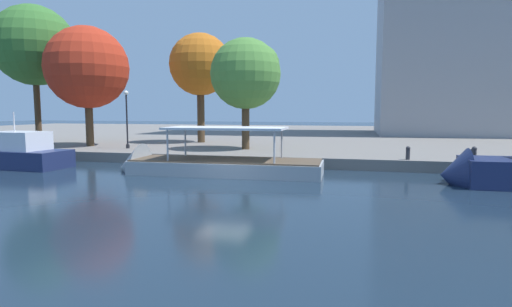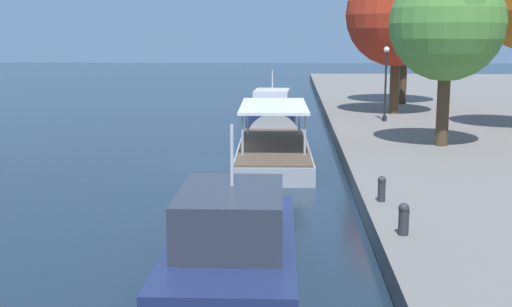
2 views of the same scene
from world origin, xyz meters
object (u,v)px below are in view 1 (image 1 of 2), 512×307
object	(u,v)px
tree_1	(247,72)
tour_boat_1	(205,168)
lamp_post	(127,117)
motor_yacht_0	(7,158)
mooring_bollard_2	(473,154)
mooring_bollard_0	(408,152)
tree_3	(201,64)
mooring_bollard_1	(474,153)
tree_4	(86,68)
tree_2	(36,43)

from	to	relation	value
tree_1	tour_boat_1	bearing A→B (deg)	-92.43
lamp_post	tree_1	bearing A→B (deg)	9.71
motor_yacht_0	mooring_bollard_2	distance (m)	28.04
tree_1	mooring_bollard_0	bearing A→B (deg)	-21.25
tour_boat_1	tree_1	distance (m)	9.86
tree_3	mooring_bollard_0	bearing A→B (deg)	-29.83
mooring_bollard_1	tree_3	bearing A→B (deg)	154.98
lamp_post	tree_1	size ratio (longest dim) A/B	0.54
motor_yacht_0	mooring_bollard_2	bearing A→B (deg)	-168.65
motor_yacht_0	tree_3	distance (m)	17.08
mooring_bollard_2	tree_4	size ratio (longest dim) A/B	0.08
mooring_bollard_2	tree_3	size ratio (longest dim) A/B	0.07
tour_boat_1	mooring_bollard_1	size ratio (longest dim) A/B	14.10
tour_boat_1	tree_3	size ratio (longest dim) A/B	1.23
motor_yacht_0	mooring_bollard_0	xyz separation A→B (m)	(24.25, 4.02, 0.54)
mooring_bollard_0	tree_1	bearing A→B (deg)	158.75
tree_4	mooring_bollard_1	bearing A→B (deg)	-7.74
tour_boat_1	mooring_bollard_0	distance (m)	11.75
lamp_post	tree_2	size ratio (longest dim) A/B	0.37
motor_yacht_0	mooring_bollard_0	world-z (taller)	motor_yacht_0
mooring_bollard_2	tree_1	size ratio (longest dim) A/B	0.09
mooring_bollard_1	mooring_bollard_0	bearing A→B (deg)	-178.35
tour_boat_1	tree_3	bearing A→B (deg)	-69.61
lamp_post	tree_3	size ratio (longest dim) A/B	0.45
mooring_bollard_0	lamp_post	bearing A→B (deg)	172.31
motor_yacht_0	mooring_bollard_2	xyz separation A→B (m)	(27.72, 4.16, 0.50)
mooring_bollard_0	tree_3	size ratio (longest dim) A/B	0.08
mooring_bollard_1	tree_4	distance (m)	28.35
mooring_bollard_1	tree_4	size ratio (longest dim) A/B	0.09
mooring_bollard_1	tree_1	xyz separation A→B (m)	(-14.36, 4.11, 5.17)
mooring_bollard_2	tree_1	world-z (taller)	tree_1
lamp_post	tree_2	distance (m)	12.33
motor_yacht_0	mooring_bollard_0	bearing A→B (deg)	-167.78
mooring_bollard_2	tree_3	world-z (taller)	tree_3
mooring_bollard_2	tree_2	size ratio (longest dim) A/B	0.06
motor_yacht_0	tree_2	xyz separation A→B (m)	(-5.78, 9.48, 8.81)
motor_yacht_0	tree_4	size ratio (longest dim) A/B	0.85
mooring_bollard_0	tree_2	size ratio (longest dim) A/B	0.07
tree_2	mooring_bollard_1	bearing A→B (deg)	-9.06
mooring_bollard_0	mooring_bollard_1	xyz separation A→B (m)	(3.54, 0.10, 0.03)
tree_3	tree_4	distance (m)	9.41
tree_1	mooring_bollard_2	bearing A→B (deg)	-15.89
lamp_post	tree_3	world-z (taller)	tree_3
mooring_bollard_1	tree_1	distance (m)	15.81
tour_boat_1	tree_4	bearing A→B (deg)	-31.88
mooring_bollard_0	mooring_bollard_2	distance (m)	3.47
tree_4	mooring_bollard_0	bearing A→B (deg)	-9.10
motor_yacht_0	tour_boat_1	distance (m)	13.11
mooring_bollard_0	tree_1	world-z (taller)	tree_1
mooring_bollard_0	tree_3	bearing A→B (deg)	150.17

